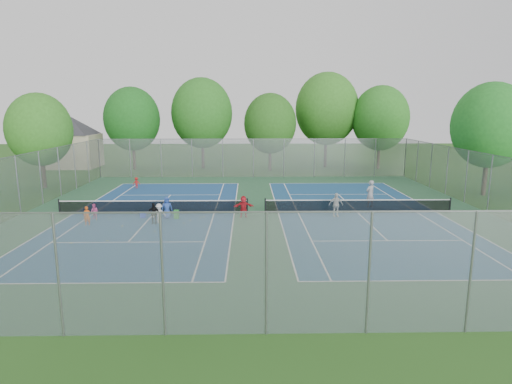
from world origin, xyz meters
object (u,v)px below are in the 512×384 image
at_px(ball_crate, 143,215).
at_px(instructor, 370,194).
at_px(net_right, 358,206).
at_px(ball_hopper, 176,215).
at_px(net_left, 154,207).

bearing_deg(ball_crate, instructor, 9.67).
distance_m(net_right, ball_hopper, 12.31).
distance_m(net_right, instructor, 2.22).
bearing_deg(net_right, net_left, 180.00).
bearing_deg(net_right, instructor, 52.75).
height_order(net_left, instructor, instructor).
bearing_deg(net_right, ball_hopper, -173.43).
height_order(ball_hopper, instructor, instructor).
bearing_deg(ball_hopper, instructor, 12.99).
relative_size(net_right, ball_crate, 33.11).
relative_size(net_left, instructor, 6.48).
xyz_separation_m(ball_crate, instructor, (15.80, 2.69, 0.83)).
distance_m(net_right, ball_crate, 14.53).
xyz_separation_m(net_right, ball_crate, (-14.50, -0.98, -0.29)).
relative_size(net_left, ball_hopper, 22.00).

